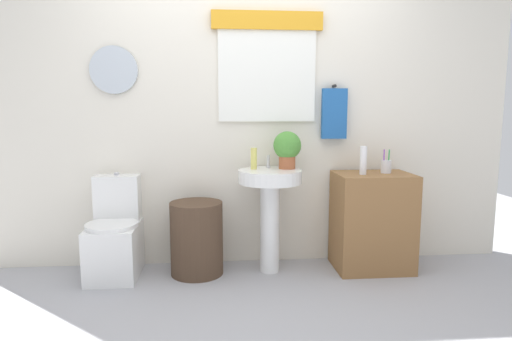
% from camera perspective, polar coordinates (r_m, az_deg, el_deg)
% --- Properties ---
extents(ground_plane, '(8.00, 8.00, 0.00)m').
position_cam_1_polar(ground_plane, '(2.73, -0.25, -19.50)').
color(ground_plane, '#A3A3A8').
extents(back_wall, '(4.40, 0.18, 2.60)m').
position_cam_1_polar(back_wall, '(3.57, -1.74, 8.75)').
color(back_wall, silver).
rests_on(back_wall, ground_plane).
extents(toilet, '(0.38, 0.51, 0.77)m').
position_cam_1_polar(toilet, '(3.53, -17.90, -8.32)').
color(toilet, white).
rests_on(toilet, ground_plane).
extents(laundry_hamper, '(0.40, 0.40, 0.56)m').
position_cam_1_polar(laundry_hamper, '(3.41, -7.76, -8.76)').
color(laundry_hamper, '#4C3828').
rests_on(laundry_hamper, ground_plane).
extents(pedestal_sink, '(0.48, 0.48, 0.80)m').
position_cam_1_polar(pedestal_sink, '(3.35, 1.83, -3.51)').
color(pedestal_sink, white).
rests_on(pedestal_sink, ground_plane).
extents(faucet, '(0.03, 0.03, 0.10)m').
position_cam_1_polar(faucet, '(3.43, 1.61, 1.18)').
color(faucet, silver).
rests_on(faucet, pedestal_sink).
extents(wooden_cabinet, '(0.59, 0.44, 0.77)m').
position_cam_1_polar(wooden_cabinet, '(3.59, 14.93, -6.43)').
color(wooden_cabinet, olive).
rests_on(wooden_cabinet, ground_plane).
extents(soap_bottle, '(0.05, 0.05, 0.16)m').
position_cam_1_polar(soap_bottle, '(3.34, -0.29, 1.57)').
color(soap_bottle, '#DBD166').
rests_on(soap_bottle, pedestal_sink).
extents(potted_plant, '(0.22, 0.22, 0.29)m').
position_cam_1_polar(potted_plant, '(3.38, 4.10, 3.00)').
color(potted_plant, '#AD5B38').
rests_on(potted_plant, pedestal_sink).
extents(lotion_bottle, '(0.05, 0.05, 0.22)m').
position_cam_1_polar(lotion_bottle, '(3.43, 13.84, 1.30)').
color(lotion_bottle, white).
rests_on(lotion_bottle, wooden_cabinet).
extents(toothbrush_cup, '(0.08, 0.08, 0.19)m').
position_cam_1_polar(toothbrush_cup, '(3.56, 16.63, 0.53)').
color(toothbrush_cup, silver).
rests_on(toothbrush_cup, wooden_cabinet).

